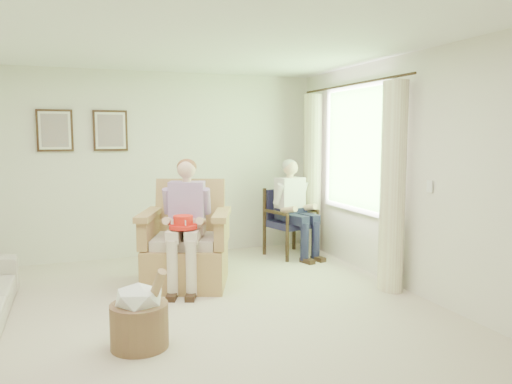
{
  "coord_description": "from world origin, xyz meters",
  "views": [
    {
      "loc": [
        -0.93,
        -4.35,
        1.72
      ],
      "look_at": [
        1.08,
        1.16,
        1.05
      ],
      "focal_mm": 35.0,
      "sensor_mm": 36.0,
      "label": 1
    }
  ],
  "objects_px": {
    "wicker_armchair": "(186,252)",
    "red_hat": "(183,223)",
    "person_wicker": "(188,213)",
    "wood_armchair": "(289,219)",
    "person_dark": "(293,202)",
    "hatbox": "(139,315)"
  },
  "relations": [
    {
      "from": "wood_armchair",
      "to": "hatbox",
      "type": "distance_m",
      "value": 3.51
    },
    {
      "from": "wood_armchair",
      "to": "person_wicker",
      "type": "relative_size",
      "value": 0.66
    },
    {
      "from": "wood_armchair",
      "to": "person_wicker",
      "type": "bearing_deg",
      "value": -163.12
    },
    {
      "from": "person_dark",
      "to": "hatbox",
      "type": "bearing_deg",
      "value": -151.44
    },
    {
      "from": "wood_armchair",
      "to": "person_wicker",
      "type": "height_order",
      "value": "person_wicker"
    },
    {
      "from": "wicker_armchair",
      "to": "red_hat",
      "type": "bearing_deg",
      "value": -84.39
    },
    {
      "from": "wicker_armchair",
      "to": "hatbox",
      "type": "height_order",
      "value": "wicker_armchair"
    },
    {
      "from": "wicker_armchair",
      "to": "red_hat",
      "type": "xyz_separation_m",
      "value": [
        -0.09,
        -0.34,
        0.4
      ]
    },
    {
      "from": "wood_armchair",
      "to": "red_hat",
      "type": "height_order",
      "value": "wood_armchair"
    },
    {
      "from": "wicker_armchair",
      "to": "person_dark",
      "type": "height_order",
      "value": "person_dark"
    },
    {
      "from": "person_wicker",
      "to": "hatbox",
      "type": "distance_m",
      "value": 1.71
    },
    {
      "from": "person_dark",
      "to": "red_hat",
      "type": "xyz_separation_m",
      "value": [
        -1.8,
        -1.12,
        -0.01
      ]
    },
    {
      "from": "red_hat",
      "to": "hatbox",
      "type": "xyz_separation_m",
      "value": [
        -0.63,
        -1.25,
        -0.51
      ]
    },
    {
      "from": "wood_armchair",
      "to": "hatbox",
      "type": "bearing_deg",
      "value": -149.61
    },
    {
      "from": "person_wicker",
      "to": "wood_armchair",
      "type": "bearing_deg",
      "value": 53.46
    },
    {
      "from": "wicker_armchair",
      "to": "wood_armchair",
      "type": "bearing_deg",
      "value": 49.57
    },
    {
      "from": "wicker_armchair",
      "to": "hatbox",
      "type": "distance_m",
      "value": 1.75
    },
    {
      "from": "person_dark",
      "to": "hatbox",
      "type": "height_order",
      "value": "person_dark"
    },
    {
      "from": "wicker_armchair",
      "to": "red_hat",
      "type": "relative_size",
      "value": 3.95
    },
    {
      "from": "person_wicker",
      "to": "red_hat",
      "type": "bearing_deg",
      "value": -96.1
    },
    {
      "from": "wicker_armchair",
      "to": "person_wicker",
      "type": "distance_m",
      "value": 0.5
    },
    {
      "from": "person_wicker",
      "to": "person_dark",
      "type": "distance_m",
      "value": 1.95
    }
  ]
}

